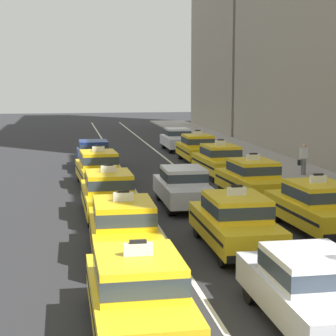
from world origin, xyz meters
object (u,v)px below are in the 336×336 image
object	(u,v)px
taxi_right_fifth	(197,148)
sedan_center_third	(183,186)
taxi_right_fourth	(220,160)
pedestrian_far_corner	(303,159)
taxi_left_nearest	(138,293)
taxi_center_second	(235,221)
taxi_left_fourth	(98,168)
sedan_left_fifth	(93,154)
taxi_left_third	(109,193)
sedan_center_nearest	(309,287)
sedan_right_sixth	(177,139)
taxi_right_second	(316,206)
taxi_left_second	(123,228)
taxi_right_third	(252,178)

from	to	relation	value
taxi_right_fifth	sedan_center_third	bearing A→B (deg)	-105.08
taxi_right_fourth	pedestrian_far_corner	bearing A→B (deg)	-12.68
taxi_left_nearest	taxi_right_fifth	bearing A→B (deg)	74.71
taxi_left_nearest	taxi_center_second	distance (m)	6.44
taxi_right_fifth	pedestrian_far_corner	world-z (taller)	taxi_right_fifth
taxi_right_fourth	taxi_right_fifth	bearing A→B (deg)	89.26
taxi_left_fourth	taxi_center_second	distance (m)	11.73
taxi_left_nearest	taxi_center_second	xyz separation A→B (m)	(3.52, 5.39, 0.00)
sedan_left_fifth	pedestrian_far_corner	xyz separation A→B (m)	(10.37, -5.00, 0.10)
taxi_left_third	pedestrian_far_corner	size ratio (longest dim) A/B	2.87
taxi_left_third	taxi_right_fifth	bearing A→B (deg)	64.92
sedan_center_nearest	sedan_right_sixth	xyz separation A→B (m)	(2.98, 30.02, 0.00)
taxi_right_fifth	sedan_right_sixth	world-z (taller)	taxi_right_fifth
taxi_center_second	taxi_right_second	size ratio (longest dim) A/B	0.98
taxi_left_third	sedan_center_nearest	size ratio (longest dim) A/B	1.07
taxi_right_second	taxi_right_fourth	distance (m)	11.29
taxi_left_nearest	sedan_center_third	distance (m)	11.95
taxi_left_second	taxi_left_fourth	world-z (taller)	same
taxi_right_third	sedan_right_sixth	distance (m)	17.31
taxi_left_fourth	taxi_right_fifth	xyz separation A→B (m)	(6.34, 7.24, 0.00)
taxi_left_fourth	sedan_center_nearest	bearing A→B (deg)	-79.00
taxi_left_nearest	taxi_right_second	world-z (taller)	same
taxi_left_second	sedan_center_nearest	bearing A→B (deg)	-58.76
sedan_center_nearest	taxi_center_second	distance (m)	5.56
sedan_left_fifth	taxi_right_third	size ratio (longest dim) A/B	0.93
taxi_left_third	sedan_center_third	distance (m)	3.23
taxi_right_third	taxi_right_fifth	xyz separation A→B (m)	(0.19, 11.33, 0.00)
taxi_right_second	taxi_right_third	world-z (taller)	same
taxi_left_fourth	pedestrian_far_corner	xyz separation A→B (m)	(10.41, 0.72, 0.07)
sedan_center_third	taxi_right_second	distance (m)	5.74
sedan_right_sixth	taxi_right_second	bearing A→B (deg)	-89.23
taxi_left_fourth	pedestrian_far_corner	size ratio (longest dim) A/B	2.91
taxi_center_second	taxi_right_fourth	xyz separation A→B (m)	(2.93, 12.89, 0.00)
taxi_right_second	taxi_left_second	bearing A→B (deg)	-164.12
taxi_right_third	taxi_right_fourth	xyz separation A→B (m)	(0.12, 5.74, 0.00)
taxi_left_second	taxi_left_fourth	bearing A→B (deg)	90.22
taxi_left_third	taxi_right_fifth	distance (m)	14.94
sedan_left_fifth	taxi_center_second	bearing A→B (deg)	-78.97
taxi_center_second	taxi_right_fourth	world-z (taller)	same
taxi_left_nearest	sedan_center_nearest	xyz separation A→B (m)	(3.44, -0.17, -0.03)
sedan_right_sixth	taxi_left_third	bearing A→B (deg)	-107.71
taxi_left_fourth	taxi_right_fifth	bearing A→B (deg)	48.78
taxi_left_second	taxi_right_third	xyz separation A→B (m)	(6.11, 7.40, 0.00)
taxi_left_nearest	taxi_right_third	world-z (taller)	same
sedan_center_nearest	taxi_right_fifth	world-z (taller)	taxi_right_fifth
sedan_left_fifth	taxi_center_second	world-z (taller)	taxi_center_second
sedan_center_third	sedan_left_fifth	bearing A→B (deg)	105.37
taxi_left_nearest	taxi_left_fourth	size ratio (longest dim) A/B	0.98
pedestrian_far_corner	taxi_right_third	bearing A→B (deg)	-131.55
taxi_right_second	sedan_right_sixth	size ratio (longest dim) A/B	1.08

